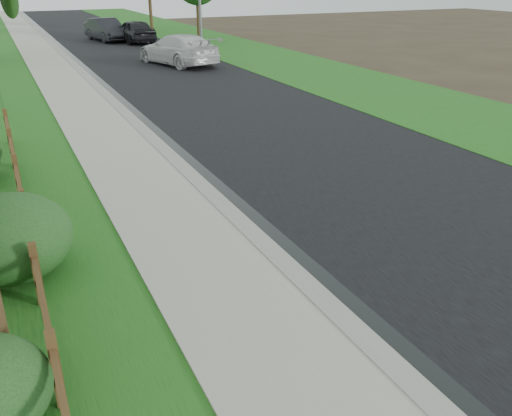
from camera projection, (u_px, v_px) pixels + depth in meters
road at (127, 50)px, 36.42m from camera, size 8.00×90.00×0.02m
curb at (61, 53)px, 34.75m from camera, size 0.40×90.00×0.12m
wet_gutter at (67, 53)px, 34.91m from camera, size 0.50×90.00×0.00m
sidewalk at (40, 54)px, 34.25m from camera, size 2.20×90.00×0.10m
grass_strip at (7, 56)px, 33.51m from camera, size 1.60×90.00×0.06m
verge_far at (222, 44)px, 39.13m from camera, size 6.00×90.00×0.04m
ranch_fence at (30, 239)px, 9.27m from camera, size 0.12×16.92×1.10m
white_suv at (178, 49)px, 30.30m from camera, size 3.76×6.13×1.66m
dark_car_mid at (134, 31)px, 39.83m from camera, size 2.44×5.02×1.65m
dark_car_far at (106, 30)px, 40.90m from camera, size 2.63×5.19×1.63m
shrub_c at (10, 238)px, 9.06m from camera, size 2.54×2.54×1.47m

